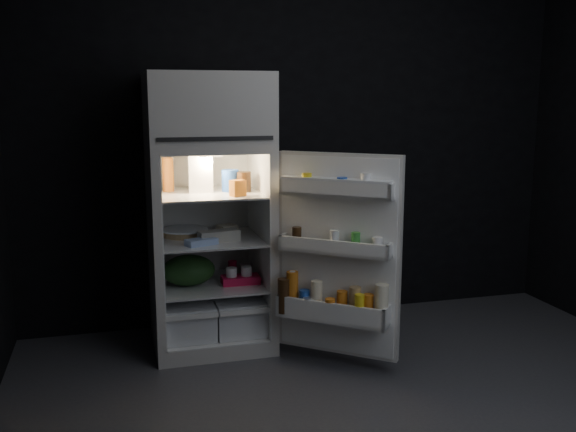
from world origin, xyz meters
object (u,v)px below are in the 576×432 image
object	(u,v)px
milk_jug	(200,173)
egg_carton	(219,236)
refrigerator	(208,202)
fridge_door	(337,259)
yogurt_tray	(241,280)

from	to	relation	value
milk_jug	egg_carton	world-z (taller)	milk_jug
refrigerator	fridge_door	world-z (taller)	refrigerator
refrigerator	fridge_door	distance (m)	0.95
refrigerator	egg_carton	world-z (taller)	refrigerator
egg_carton	yogurt_tray	xyz separation A→B (m)	(0.14, 0.03, -0.31)
refrigerator	fridge_door	size ratio (longest dim) A/B	1.46
refrigerator	egg_carton	xyz separation A→B (m)	(0.04, -0.15, -0.19)
fridge_door	yogurt_tray	size ratio (longest dim) A/B	4.93
yogurt_tray	egg_carton	bearing A→B (deg)	-165.17
fridge_door	milk_jug	xyz separation A→B (m)	(-0.71, 0.62, 0.47)
milk_jug	yogurt_tray	size ratio (longest dim) A/B	0.97
fridge_door	egg_carton	bearing A→B (deg)	142.77
refrigerator	yogurt_tray	distance (m)	0.55
fridge_door	egg_carton	xyz separation A→B (m)	(-0.62, 0.47, 0.08)
fridge_door	refrigerator	bearing A→B (deg)	137.10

